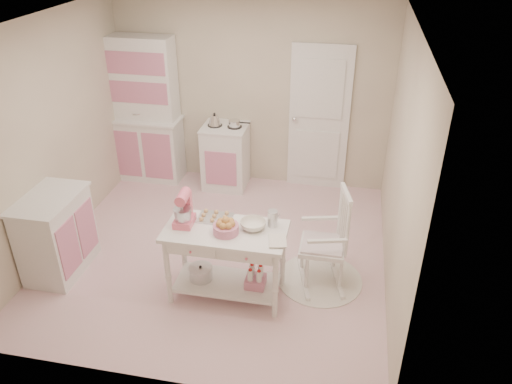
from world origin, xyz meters
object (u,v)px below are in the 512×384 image
(stove, at_px, (226,156))
(base_cabinet, at_px, (56,234))
(rocking_chair, at_px, (323,238))
(work_table, at_px, (226,263))
(hutch, at_px, (143,111))
(stand_mixer, at_px, (183,209))
(bread_basket, at_px, (226,229))

(stove, height_order, base_cabinet, same)
(rocking_chair, height_order, work_table, rocking_chair)
(hutch, height_order, stand_mixer, hutch)
(base_cabinet, height_order, work_table, base_cabinet)
(hutch, relative_size, rocking_chair, 1.89)
(stove, xyz_separation_m, stand_mixer, (0.17, -2.30, 0.51))
(stand_mixer, bearing_deg, bread_basket, -10.96)
(stove, relative_size, bread_basket, 3.68)
(stove, xyz_separation_m, base_cabinet, (-1.31, -2.27, 0.00))
(work_table, xyz_separation_m, bread_basket, (0.02, -0.05, 0.45))
(work_table, distance_m, stand_mixer, 0.71)
(stove, height_order, work_table, stove)
(base_cabinet, relative_size, stand_mixer, 2.71)
(hutch, xyz_separation_m, work_table, (1.79, -2.37, -0.64))
(stove, bearing_deg, stand_mixer, -85.65)
(rocking_chair, bearing_deg, stand_mixer, -178.32)
(hutch, xyz_separation_m, stand_mixer, (1.37, -2.35, -0.07))
(hutch, relative_size, work_table, 1.73)
(base_cabinet, bearing_deg, bread_basket, -2.88)
(stand_mixer, height_order, bread_basket, stand_mixer)
(hutch, distance_m, base_cabinet, 2.39)
(base_cabinet, bearing_deg, work_table, -1.41)
(hutch, xyz_separation_m, bread_basket, (1.81, -2.42, -0.19))
(base_cabinet, bearing_deg, hutch, 87.31)
(rocking_chair, relative_size, work_table, 0.92)
(stove, distance_m, base_cabinet, 2.62)
(bread_basket, bearing_deg, stove, 104.56)
(rocking_chair, height_order, bread_basket, rocking_chair)
(stand_mixer, bearing_deg, work_table, -4.64)
(bread_basket, bearing_deg, stand_mixer, 170.96)
(hutch, height_order, base_cabinet, hutch)
(hutch, xyz_separation_m, base_cabinet, (-0.11, -2.32, -0.58))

